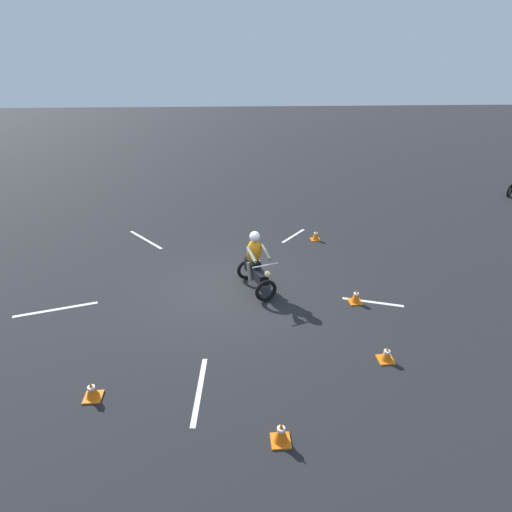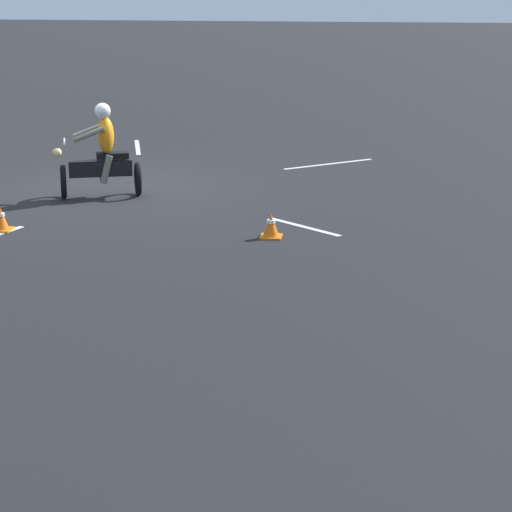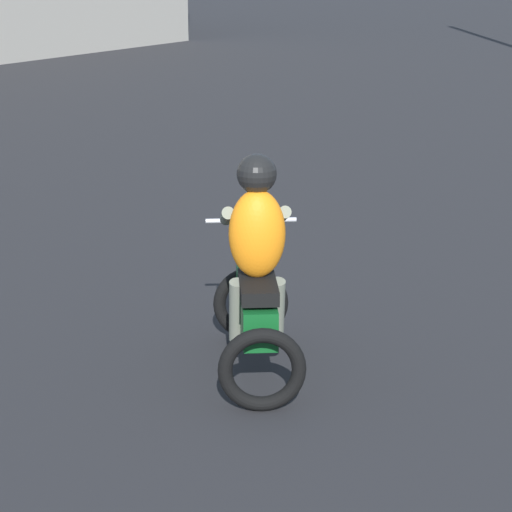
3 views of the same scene
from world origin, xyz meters
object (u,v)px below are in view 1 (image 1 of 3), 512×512
(motorcycle_rider_foreground, at_px, (255,265))
(traffic_cone_far_right, at_px, (387,354))
(traffic_cone_near_right, at_px, (281,433))
(traffic_cone_mid_left, at_px, (316,235))
(traffic_cone_far_center, at_px, (92,391))
(traffic_cone_mid_center, at_px, (356,296))

(motorcycle_rider_foreground, bearing_deg, traffic_cone_far_right, 109.16)
(traffic_cone_far_right, bearing_deg, traffic_cone_near_right, -53.54)
(traffic_cone_near_right, xyz_separation_m, traffic_cone_mid_left, (-8.23, 2.36, -0.02))
(traffic_cone_far_right, relative_size, traffic_cone_far_center, 0.92)
(traffic_cone_mid_left, relative_size, traffic_cone_far_right, 1.15)
(traffic_cone_near_right, distance_m, traffic_cone_far_right, 3.02)
(traffic_cone_mid_left, height_order, traffic_cone_far_center, traffic_cone_mid_left)
(traffic_cone_near_right, height_order, traffic_cone_mid_left, traffic_cone_near_right)
(traffic_cone_mid_left, bearing_deg, traffic_cone_mid_center, 1.75)
(motorcycle_rider_foreground, distance_m, traffic_cone_far_center, 5.00)
(traffic_cone_mid_left, distance_m, traffic_cone_far_center, 9.00)
(motorcycle_rider_foreground, xyz_separation_m, traffic_cone_far_right, (3.17, 2.44, -0.57))
(traffic_cone_mid_center, bearing_deg, traffic_cone_mid_left, -178.25)
(motorcycle_rider_foreground, distance_m, traffic_cone_far_right, 4.04)
(motorcycle_rider_foreground, bearing_deg, traffic_cone_mid_left, -144.39)
(motorcycle_rider_foreground, height_order, traffic_cone_far_right, motorcycle_rider_foreground)
(motorcycle_rider_foreground, distance_m, traffic_cone_near_right, 4.99)
(traffic_cone_mid_center, xyz_separation_m, traffic_cone_far_right, (2.25, -0.07, -0.03))
(traffic_cone_near_right, bearing_deg, traffic_cone_mid_center, 148.38)
(traffic_cone_near_right, distance_m, traffic_cone_mid_left, 8.56)
(traffic_cone_near_right, xyz_separation_m, traffic_cone_mid_center, (-4.05, 2.49, -0.02))
(motorcycle_rider_foreground, bearing_deg, traffic_cone_mid_center, 141.52)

